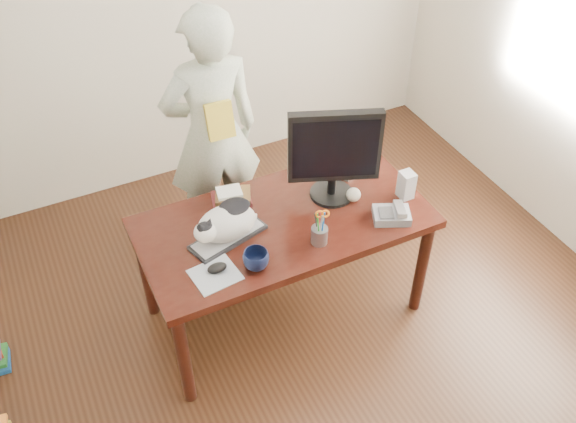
{
  "coord_description": "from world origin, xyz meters",
  "views": [
    {
      "loc": [
        -1.12,
        -1.74,
        3.12
      ],
      "look_at": [
        0.0,
        0.55,
        0.85
      ],
      "focal_mm": 40.0,
      "sensor_mm": 36.0,
      "label": 1
    }
  ],
  "objects_px": {
    "keyboard": "(228,237)",
    "baseball": "(353,195)",
    "phone": "(392,214)",
    "person": "(212,135)",
    "desk": "(278,230)",
    "book_stack": "(232,197)",
    "speaker": "(406,185)",
    "pen_cup": "(319,233)",
    "coffee_mug": "(256,260)",
    "monitor": "(334,152)",
    "mouse": "(217,268)",
    "cat": "(225,223)",
    "calculator": "(340,168)"
  },
  "relations": [
    {
      "from": "keyboard",
      "to": "baseball",
      "type": "distance_m",
      "value": 0.76
    },
    {
      "from": "phone",
      "to": "person",
      "type": "xyz_separation_m",
      "value": [
        -0.64,
        1.05,
        0.07
      ]
    },
    {
      "from": "desk",
      "to": "keyboard",
      "type": "bearing_deg",
      "value": -166.03
    },
    {
      "from": "keyboard",
      "to": "book_stack",
      "type": "distance_m",
      "value": 0.3
    },
    {
      "from": "desk",
      "to": "speaker",
      "type": "xyz_separation_m",
      "value": [
        0.71,
        -0.2,
        0.23
      ]
    },
    {
      "from": "pen_cup",
      "to": "coffee_mug",
      "type": "bearing_deg",
      "value": -176.88
    },
    {
      "from": "speaker",
      "to": "baseball",
      "type": "xyz_separation_m",
      "value": [
        -0.28,
        0.1,
        -0.04
      ]
    },
    {
      "from": "coffee_mug",
      "to": "monitor",
      "type": "bearing_deg",
      "value": 27.08
    },
    {
      "from": "phone",
      "to": "keyboard",
      "type": "bearing_deg",
      "value": -171.26
    },
    {
      "from": "coffee_mug",
      "to": "baseball",
      "type": "xyz_separation_m",
      "value": [
        0.7,
        0.23,
        -0.01
      ]
    },
    {
      "from": "mouse",
      "to": "speaker",
      "type": "distance_m",
      "value": 1.18
    },
    {
      "from": "desk",
      "to": "phone",
      "type": "height_order",
      "value": "phone"
    },
    {
      "from": "speaker",
      "to": "baseball",
      "type": "relative_size",
      "value": 2.03
    },
    {
      "from": "speaker",
      "to": "baseball",
      "type": "bearing_deg",
      "value": 160.05
    },
    {
      "from": "cat",
      "to": "keyboard",
      "type": "bearing_deg",
      "value": 8.36
    },
    {
      "from": "baseball",
      "to": "phone",
      "type": "bearing_deg",
      "value": -63.46
    },
    {
      "from": "cat",
      "to": "speaker",
      "type": "xyz_separation_m",
      "value": [
        1.05,
        -0.11,
        -0.04
      ]
    },
    {
      "from": "pen_cup",
      "to": "phone",
      "type": "distance_m",
      "value": 0.45
    },
    {
      "from": "speaker",
      "to": "phone",
      "type": "bearing_deg",
      "value": -143.61
    },
    {
      "from": "phone",
      "to": "person",
      "type": "distance_m",
      "value": 1.24
    },
    {
      "from": "keyboard",
      "to": "calculator",
      "type": "xyz_separation_m",
      "value": [
        0.82,
        0.25,
        0.01
      ]
    },
    {
      "from": "monitor",
      "to": "baseball",
      "type": "distance_m",
      "value": 0.31
    },
    {
      "from": "calculator",
      "to": "pen_cup",
      "type": "bearing_deg",
      "value": -162.34
    },
    {
      "from": "cat",
      "to": "monitor",
      "type": "relative_size",
      "value": 0.71
    },
    {
      "from": "pen_cup",
      "to": "book_stack",
      "type": "bearing_deg",
      "value": 120.06
    },
    {
      "from": "mouse",
      "to": "coffee_mug",
      "type": "height_order",
      "value": "coffee_mug"
    },
    {
      "from": "coffee_mug",
      "to": "book_stack",
      "type": "distance_m",
      "value": 0.53
    },
    {
      "from": "calculator",
      "to": "desk",
      "type": "bearing_deg",
      "value": 165.76
    },
    {
      "from": "mouse",
      "to": "book_stack",
      "type": "bearing_deg",
      "value": 52.94
    },
    {
      "from": "desk",
      "to": "coffee_mug",
      "type": "xyz_separation_m",
      "value": [
        -0.28,
        -0.34,
        0.2
      ]
    },
    {
      "from": "desk",
      "to": "pen_cup",
      "type": "bearing_deg",
      "value": -73.95
    },
    {
      "from": "desk",
      "to": "person",
      "type": "bearing_deg",
      "value": 98.35
    },
    {
      "from": "coffee_mug",
      "to": "calculator",
      "type": "bearing_deg",
      "value": 33.05
    },
    {
      "from": "phone",
      "to": "book_stack",
      "type": "relative_size",
      "value": 0.96
    },
    {
      "from": "cat",
      "to": "calculator",
      "type": "relative_size",
      "value": 1.81
    },
    {
      "from": "coffee_mug",
      "to": "book_stack",
      "type": "height_order",
      "value": "coffee_mug"
    },
    {
      "from": "monitor",
      "to": "pen_cup",
      "type": "xyz_separation_m",
      "value": [
        -0.24,
        -0.29,
        -0.26
      ]
    },
    {
      "from": "speaker",
      "to": "calculator",
      "type": "distance_m",
      "value": 0.43
    },
    {
      "from": "cat",
      "to": "mouse",
      "type": "distance_m",
      "value": 0.25
    },
    {
      "from": "cat",
      "to": "book_stack",
      "type": "relative_size",
      "value": 1.61
    },
    {
      "from": "keyboard",
      "to": "cat",
      "type": "height_order",
      "value": "cat"
    },
    {
      "from": "cat",
      "to": "person",
      "type": "xyz_separation_m",
      "value": [
        0.24,
        0.81,
        -0.03
      ]
    },
    {
      "from": "desk",
      "to": "phone",
      "type": "xyz_separation_m",
      "value": [
        0.54,
        -0.33,
        0.18
      ]
    },
    {
      "from": "desk",
      "to": "mouse",
      "type": "height_order",
      "value": "mouse"
    },
    {
      "from": "phone",
      "to": "book_stack",
      "type": "height_order",
      "value": "phone"
    },
    {
      "from": "pen_cup",
      "to": "coffee_mug",
      "type": "height_order",
      "value": "pen_cup"
    },
    {
      "from": "monitor",
      "to": "mouse",
      "type": "bearing_deg",
      "value": -141.02
    },
    {
      "from": "pen_cup",
      "to": "mouse",
      "type": "bearing_deg",
      "value": 176.05
    },
    {
      "from": "pen_cup",
      "to": "person",
      "type": "xyz_separation_m",
      "value": [
        -0.2,
        1.04,
        0.03
      ]
    },
    {
      "from": "desk",
      "to": "person",
      "type": "distance_m",
      "value": 0.77
    }
  ]
}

